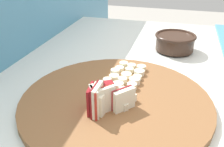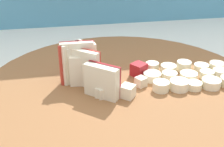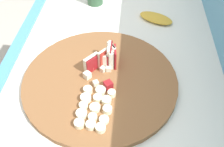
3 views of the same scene
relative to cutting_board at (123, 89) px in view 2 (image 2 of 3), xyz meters
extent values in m
cube|color=#4C8EB2|center=(-0.02, 0.39, -0.24)|extent=(2.40, 0.04, 1.32)
cylinder|color=brown|center=(0.00, 0.00, 0.00)|extent=(0.45, 0.45, 0.02)
cube|color=maroon|center=(-0.03, -0.02, 0.03)|extent=(0.04, 0.04, 0.05)
cube|color=beige|center=(-0.04, -0.03, 0.03)|extent=(0.05, 0.04, 0.05)
cube|color=#B22D23|center=(-0.06, 0.01, 0.04)|extent=(0.04, 0.03, 0.06)
cube|color=beige|center=(-0.06, 0.01, 0.04)|extent=(0.04, 0.04, 0.06)
cube|color=maroon|center=(-0.06, 0.02, 0.03)|extent=(0.04, 0.01, 0.05)
cube|color=#EFE5CC|center=(-0.06, 0.01, 0.03)|extent=(0.04, 0.02, 0.05)
cube|color=maroon|center=(-0.06, 0.04, 0.04)|extent=(0.05, 0.01, 0.06)
cube|color=beige|center=(-0.06, 0.03, 0.04)|extent=(0.05, 0.02, 0.06)
cube|color=maroon|center=(-0.07, 0.03, 0.04)|extent=(0.05, 0.00, 0.07)
cube|color=beige|center=(-0.07, 0.02, 0.04)|extent=(0.05, 0.01, 0.07)
cube|color=#B22D23|center=(-0.08, 0.03, 0.04)|extent=(0.03, 0.03, 0.07)
cube|color=#EFE5CC|center=(-0.08, 0.03, 0.04)|extent=(0.04, 0.03, 0.07)
cube|color=maroon|center=(-0.07, 0.03, 0.04)|extent=(0.03, 0.02, 0.06)
cube|color=beige|center=(-0.07, 0.03, 0.04)|extent=(0.04, 0.03, 0.06)
cube|color=maroon|center=(0.03, 0.02, 0.02)|extent=(0.03, 0.03, 0.02)
cube|color=#EFE5CC|center=(-0.04, 0.02, 0.02)|extent=(0.02, 0.02, 0.01)
cube|color=#EFE5CC|center=(-0.03, 0.01, 0.02)|extent=(0.02, 0.02, 0.01)
cube|color=beige|center=(-0.04, -0.03, 0.02)|extent=(0.02, 0.02, 0.02)
cube|color=beige|center=(-0.04, -0.03, 0.02)|extent=(0.02, 0.02, 0.02)
cube|color=beige|center=(0.03, -0.01, 0.02)|extent=(0.02, 0.02, 0.01)
cube|color=#EFE5CC|center=(0.00, -0.04, 0.02)|extent=(0.03, 0.03, 0.02)
cylinder|color=#F4EAC6|center=(0.05, -0.03, 0.02)|extent=(0.02, 0.02, 0.01)
cylinder|color=white|center=(0.08, -0.03, 0.02)|extent=(0.03, 0.03, 0.01)
cylinder|color=#F4EAC6|center=(0.10, -0.03, 0.01)|extent=(0.02, 0.02, 0.01)
cylinder|color=white|center=(0.13, -0.03, 0.01)|extent=(0.03, 0.03, 0.01)
cylinder|color=white|center=(0.05, 0.01, 0.01)|extent=(0.03, 0.03, 0.01)
cylinder|color=#F4EAC6|center=(0.08, 0.00, 0.01)|extent=(0.02, 0.02, 0.01)
cylinder|color=#F4EAC6|center=(0.11, 0.00, 0.01)|extent=(0.03, 0.03, 0.01)
cylinder|color=beige|center=(0.14, 0.00, 0.01)|extent=(0.02, 0.02, 0.01)
cylinder|color=#F4EAC6|center=(0.16, 0.00, 0.02)|extent=(0.03, 0.03, 0.01)
cylinder|color=beige|center=(0.06, 0.04, 0.02)|extent=(0.02, 0.02, 0.02)
cylinder|color=beige|center=(0.08, 0.03, 0.02)|extent=(0.03, 0.03, 0.01)
cylinder|color=#F4EAC6|center=(0.11, 0.03, 0.02)|extent=(0.02, 0.02, 0.02)
cylinder|color=#F4EAC6|center=(0.14, 0.03, 0.01)|extent=(0.03, 0.03, 0.01)
cylinder|color=beige|center=(0.17, 0.02, 0.02)|extent=(0.03, 0.03, 0.01)
camera|label=1|loc=(-0.48, -0.13, 0.33)|focal=40.49mm
camera|label=2|loc=(-0.09, -0.39, 0.23)|focal=47.06mm
camera|label=3|loc=(0.51, 0.08, 0.56)|focal=41.81mm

